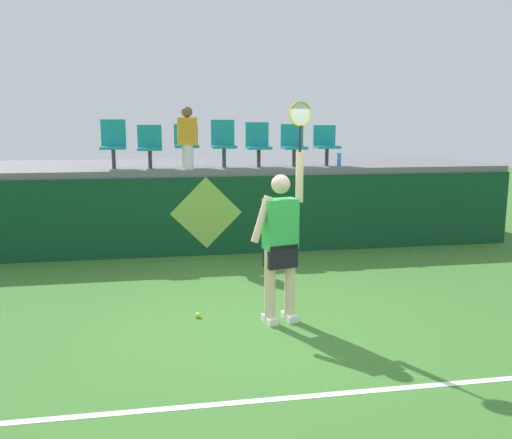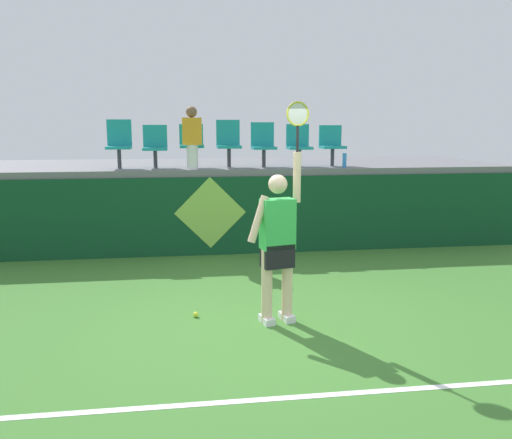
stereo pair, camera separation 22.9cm
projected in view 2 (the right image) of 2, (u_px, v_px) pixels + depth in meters
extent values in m
plane|color=#3D752D|center=(264.00, 329.00, 6.25)|extent=(40.00, 40.00, 0.00)
cube|color=#0F4223|center=(232.00, 215.00, 9.77)|extent=(10.94, 0.20, 1.40)
cube|color=slate|center=(224.00, 166.00, 11.13)|extent=(10.94, 3.18, 0.12)
cube|color=white|center=(292.00, 397.00, 4.70)|extent=(9.85, 0.08, 0.01)
cube|color=white|center=(267.00, 320.00, 6.44)|extent=(0.17, 0.28, 0.08)
cube|color=white|center=(287.00, 317.00, 6.53)|extent=(0.17, 0.28, 0.08)
cylinder|color=beige|center=(267.00, 287.00, 6.36)|extent=(0.13, 0.13, 0.90)
cylinder|color=beige|center=(287.00, 284.00, 6.46)|extent=(0.13, 0.13, 0.90)
cube|color=black|center=(277.00, 255.00, 6.35)|extent=(0.40, 0.29, 0.28)
cube|color=green|center=(278.00, 224.00, 6.28)|extent=(0.42, 0.30, 0.58)
sphere|color=beige|center=(278.00, 184.00, 6.20)|extent=(0.22, 0.22, 0.22)
cylinder|color=beige|center=(258.00, 219.00, 6.18)|extent=(0.27, 0.14, 0.55)
cylinder|color=beige|center=(297.00, 177.00, 6.27)|extent=(0.09, 0.09, 0.58)
cylinder|color=black|center=(297.00, 139.00, 6.19)|extent=(0.03, 0.03, 0.30)
torus|color=gold|center=(298.00, 114.00, 6.14)|extent=(0.28, 0.08, 0.28)
ellipsoid|color=silver|center=(298.00, 114.00, 6.14)|extent=(0.24, 0.07, 0.24)
sphere|color=#D1E533|center=(196.00, 314.00, 6.63)|extent=(0.07, 0.07, 0.07)
cylinder|color=#338CE5|center=(344.00, 160.00, 10.07)|extent=(0.08, 0.08, 0.26)
cylinder|color=#38383D|center=(119.00, 159.00, 9.82)|extent=(0.07, 0.07, 0.35)
cube|color=teal|center=(119.00, 148.00, 9.78)|extent=(0.44, 0.42, 0.05)
cube|color=teal|center=(119.00, 133.00, 9.92)|extent=(0.44, 0.04, 0.48)
cylinder|color=#38383D|center=(155.00, 159.00, 9.91)|extent=(0.07, 0.07, 0.32)
cube|color=teal|center=(155.00, 149.00, 9.88)|extent=(0.44, 0.42, 0.05)
cube|color=teal|center=(155.00, 136.00, 10.02)|extent=(0.44, 0.04, 0.41)
cylinder|color=#38383D|center=(192.00, 158.00, 10.00)|extent=(0.07, 0.07, 0.37)
cube|color=teal|center=(192.00, 146.00, 9.96)|extent=(0.44, 0.42, 0.05)
cube|color=teal|center=(191.00, 134.00, 10.11)|extent=(0.44, 0.04, 0.38)
cylinder|color=#38383D|center=(229.00, 158.00, 10.10)|extent=(0.07, 0.07, 0.35)
cube|color=teal|center=(229.00, 147.00, 10.06)|extent=(0.44, 0.42, 0.05)
cube|color=teal|center=(228.00, 132.00, 10.20)|extent=(0.44, 0.04, 0.47)
cylinder|color=#38383D|center=(264.00, 158.00, 10.19)|extent=(0.07, 0.07, 0.33)
cube|color=teal|center=(264.00, 148.00, 10.16)|extent=(0.44, 0.42, 0.05)
cube|color=teal|center=(262.00, 134.00, 10.30)|extent=(0.44, 0.04, 0.45)
cylinder|color=#38383D|center=(299.00, 158.00, 10.28)|extent=(0.07, 0.07, 0.32)
cube|color=teal|center=(299.00, 148.00, 10.25)|extent=(0.44, 0.42, 0.05)
cube|color=teal|center=(297.00, 135.00, 10.39)|extent=(0.44, 0.04, 0.42)
cylinder|color=#38383D|center=(332.00, 157.00, 10.37)|extent=(0.07, 0.07, 0.33)
cube|color=teal|center=(333.00, 147.00, 10.34)|extent=(0.44, 0.42, 0.05)
cube|color=teal|center=(330.00, 135.00, 10.49)|extent=(0.44, 0.04, 0.39)
cylinder|color=white|center=(192.00, 157.00, 9.65)|extent=(0.20, 0.20, 0.44)
cube|color=orange|center=(192.00, 131.00, 9.57)|extent=(0.34, 0.20, 0.47)
sphere|color=brown|center=(191.00, 112.00, 9.51)|extent=(0.20, 0.20, 0.20)
cube|color=#0F4223|center=(211.00, 255.00, 9.73)|extent=(0.90, 0.01, 0.00)
plane|color=#8CC64C|center=(210.00, 213.00, 9.59)|extent=(1.27, 0.00, 1.27)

